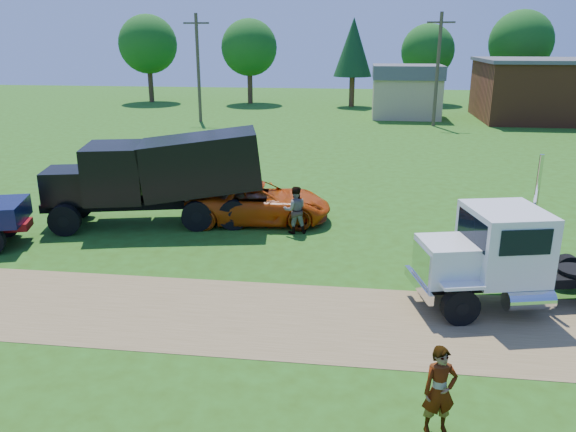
# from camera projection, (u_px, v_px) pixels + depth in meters

# --- Properties ---
(ground) EXTENTS (140.00, 140.00, 0.00)m
(ground) POSITION_uv_depth(u_px,v_px,m) (352.00, 322.00, 14.56)
(ground) COLOR #294D11
(ground) RESTS_ON ground
(dirt_track) EXTENTS (120.00, 4.20, 0.01)m
(dirt_track) POSITION_uv_depth(u_px,v_px,m) (352.00, 322.00, 14.56)
(dirt_track) COLOR brown
(dirt_track) RESTS_ON ground
(white_semi_tractor) EXTENTS (6.94, 3.62, 4.10)m
(white_semi_tractor) POSITION_uv_depth(u_px,v_px,m) (505.00, 258.00, 15.08)
(white_semi_tractor) COLOR black
(white_semi_tractor) RESTS_ON ground
(black_dump_truck) EXTENTS (8.63, 4.37, 3.66)m
(black_dump_truck) POSITION_uv_depth(u_px,v_px,m) (162.00, 173.00, 21.78)
(black_dump_truck) COLOR black
(black_dump_truck) RESTS_ON ground
(orange_pickup) EXTENTS (5.96, 3.26, 1.58)m
(orange_pickup) POSITION_uv_depth(u_px,v_px,m) (259.00, 202.00, 22.34)
(orange_pickup) COLOR #C54509
(orange_pickup) RESTS_ON ground
(spectator_a) EXTENTS (0.72, 0.56, 1.76)m
(spectator_a) POSITION_uv_depth(u_px,v_px,m) (439.00, 391.00, 10.27)
(spectator_a) COLOR #999999
(spectator_a) RESTS_ON ground
(spectator_b) EXTENTS (1.02, 0.88, 1.80)m
(spectator_b) POSITION_uv_depth(u_px,v_px,m) (295.00, 210.00, 20.97)
(spectator_b) COLOR #999999
(spectator_b) RESTS_ON ground
(brick_building) EXTENTS (15.40, 10.40, 5.30)m
(brick_building) POSITION_uv_depth(u_px,v_px,m) (568.00, 90.00, 49.31)
(brick_building) COLOR brown
(brick_building) RESTS_ON ground
(tan_shed) EXTENTS (6.20, 5.40, 4.70)m
(tan_shed) POSITION_uv_depth(u_px,v_px,m) (406.00, 91.00, 51.12)
(tan_shed) COLOR tan
(tan_shed) RESTS_ON ground
(utility_poles) EXTENTS (42.20, 0.28, 9.00)m
(utility_poles) POSITION_uv_depth(u_px,v_px,m) (438.00, 68.00, 45.45)
(utility_poles) COLOR #493529
(utility_poles) RESTS_ON ground
(tree_row) EXTENTS (57.67, 11.70, 9.92)m
(tree_row) POSITION_uv_depth(u_px,v_px,m) (380.00, 47.00, 59.84)
(tree_row) COLOR #382517
(tree_row) RESTS_ON ground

